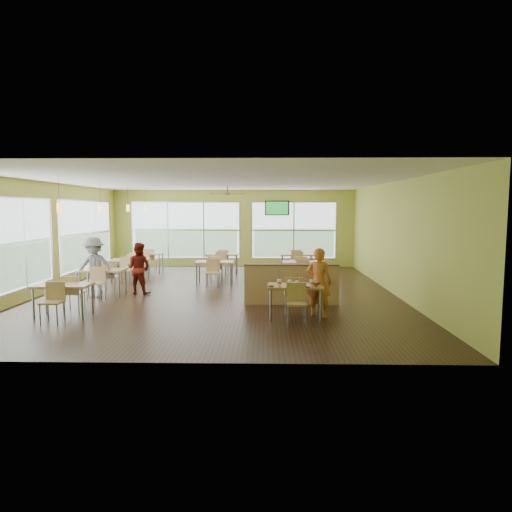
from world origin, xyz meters
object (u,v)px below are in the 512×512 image
half_wall_divider (291,284)px  man_plaid (319,282)px  main_table (295,290)px  food_basket (315,283)px

half_wall_divider → man_plaid: size_ratio=1.53×
main_table → half_wall_divider: (0.00, 1.45, -0.11)m
half_wall_divider → main_table: bearing=-90.0°
man_plaid → food_basket: bearing=64.3°
main_table → man_plaid: 0.59m
main_table → half_wall_divider: bearing=90.0°
main_table → food_basket: (0.44, 0.07, 0.15)m
half_wall_divider → man_plaid: man_plaid is taller
half_wall_divider → man_plaid: bearing=-67.1°
main_table → half_wall_divider: 1.45m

